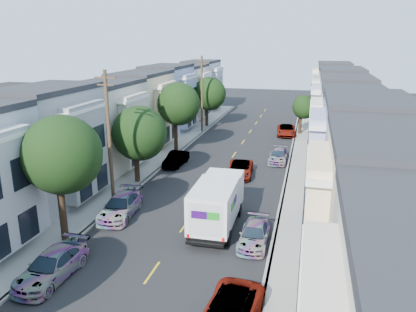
% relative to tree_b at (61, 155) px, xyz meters
% --- Properties ---
extents(ground, '(160.00, 160.00, 0.00)m').
position_rel_tree_b_xyz_m(ground, '(6.30, 3.96, -5.64)').
color(ground, black).
rests_on(ground, ground).
extents(road_slab, '(12.00, 70.00, 0.02)m').
position_rel_tree_b_xyz_m(road_slab, '(6.30, 18.96, -5.63)').
color(road_slab, black).
rests_on(road_slab, ground).
extents(curb_left, '(0.30, 70.00, 0.15)m').
position_rel_tree_b_xyz_m(curb_left, '(0.25, 18.96, -5.56)').
color(curb_left, gray).
rests_on(curb_left, ground).
extents(curb_right, '(0.30, 70.00, 0.15)m').
position_rel_tree_b_xyz_m(curb_right, '(12.35, 18.96, -5.56)').
color(curb_right, gray).
rests_on(curb_right, ground).
extents(sidewalk_left, '(2.60, 70.00, 0.15)m').
position_rel_tree_b_xyz_m(sidewalk_left, '(-1.05, 18.96, -5.56)').
color(sidewalk_left, gray).
rests_on(sidewalk_left, ground).
extents(sidewalk_right, '(2.60, 70.00, 0.15)m').
position_rel_tree_b_xyz_m(sidewalk_right, '(13.65, 18.96, -5.56)').
color(sidewalk_right, gray).
rests_on(sidewalk_right, ground).
extents(centerline, '(0.12, 70.00, 0.01)m').
position_rel_tree_b_xyz_m(centerline, '(6.30, 18.96, -5.64)').
color(centerline, gold).
rests_on(centerline, ground).
extents(townhouse_row_left, '(5.00, 70.00, 8.50)m').
position_rel_tree_b_xyz_m(townhouse_row_left, '(-4.85, 18.96, -5.64)').
color(townhouse_row_left, silver).
rests_on(townhouse_row_left, ground).
extents(townhouse_row_right, '(5.00, 70.00, 8.50)m').
position_rel_tree_b_xyz_m(townhouse_row_right, '(17.45, 18.96, -5.64)').
color(townhouse_row_right, silver).
rests_on(townhouse_row_right, ground).
extents(tree_b, '(4.70, 4.70, 8.02)m').
position_rel_tree_b_xyz_m(tree_b, '(0.00, 0.00, 0.00)').
color(tree_b, black).
rests_on(tree_b, ground).
extents(tree_c, '(4.70, 4.70, 6.83)m').
position_rel_tree_b_xyz_m(tree_c, '(0.00, 11.11, -1.17)').
color(tree_c, black).
rests_on(tree_c, ground).
extents(tree_d, '(4.70, 4.70, 7.74)m').
position_rel_tree_b_xyz_m(tree_d, '(0.00, 21.79, -0.27)').
color(tree_d, black).
rests_on(tree_d, ground).
extents(tree_e, '(4.70, 4.70, 7.10)m').
position_rel_tree_b_xyz_m(tree_e, '(0.00, 35.75, -0.91)').
color(tree_e, black).
rests_on(tree_e, ground).
extents(tree_far_r, '(3.10, 3.10, 5.22)m').
position_rel_tree_b_xyz_m(tree_far_r, '(13.20, 33.98, -2.01)').
color(tree_far_r, black).
rests_on(tree_far_r, ground).
extents(utility_pole_near, '(1.60, 0.26, 10.00)m').
position_rel_tree_b_xyz_m(utility_pole_near, '(0.00, 5.96, -0.49)').
color(utility_pole_near, '#42301E').
rests_on(utility_pole_near, ground).
extents(utility_pole_far, '(1.60, 0.26, 10.00)m').
position_rel_tree_b_xyz_m(utility_pole_far, '(0.00, 31.96, -0.49)').
color(utility_pole_far, '#42301E').
rests_on(utility_pole_far, ground).
extents(fedex_truck, '(2.60, 6.77, 3.25)m').
position_rel_tree_b_xyz_m(fedex_truck, '(8.45, 4.29, -3.83)').
color(fedex_truck, silver).
rests_on(fedex_truck, ground).
extents(lead_sedan, '(2.60, 4.99, 1.34)m').
position_rel_tree_b_xyz_m(lead_sedan, '(8.13, 15.10, -4.97)').
color(lead_sedan, black).
rests_on(lead_sedan, ground).
extents(parked_left_b, '(2.15, 4.81, 1.42)m').
position_rel_tree_b_xyz_m(parked_left_b, '(1.40, -3.79, -4.93)').
color(parked_left_b, black).
rests_on(parked_left_b, ground).
extents(parked_left_c, '(2.54, 5.13, 1.49)m').
position_rel_tree_b_xyz_m(parked_left_c, '(1.40, 4.33, -4.90)').
color(parked_left_c, '#B4B8C8').
rests_on(parked_left_c, ground).
extents(parked_left_d, '(1.61, 4.16, 1.37)m').
position_rel_tree_b_xyz_m(parked_left_d, '(1.40, 16.69, -4.95)').
color(parked_left_d, maroon).
rests_on(parked_left_d, ground).
extents(parked_right_b, '(1.72, 4.09, 1.23)m').
position_rel_tree_b_xyz_m(parked_right_b, '(11.20, 2.54, -5.03)').
color(parked_right_b, silver).
rests_on(parked_right_b, ground).
extents(parked_right_c, '(1.88, 4.29, 1.28)m').
position_rel_tree_b_xyz_m(parked_right_c, '(11.20, 20.47, -5.00)').
color(parked_right_c, black).
rests_on(parked_right_c, ground).
extents(parked_right_d, '(2.65, 5.11, 1.38)m').
position_rel_tree_b_xyz_m(parked_right_d, '(11.20, 32.85, -4.95)').
color(parked_right_d, black).
rests_on(parked_right_d, ground).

